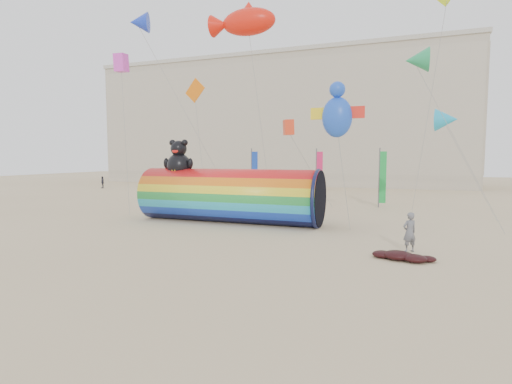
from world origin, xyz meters
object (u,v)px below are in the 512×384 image
(hotel_building, at_px, (279,122))
(fabric_bundle, at_px, (402,256))
(kite_handler, at_px, (409,232))
(windsock_assembly, at_px, (229,194))

(hotel_building, relative_size, fabric_bundle, 23.06)
(kite_handler, xyz_separation_m, fabric_bundle, (-0.29, -1.68, -0.76))
(windsock_assembly, xyz_separation_m, fabric_bundle, (11.11, -6.62, -1.73))
(hotel_building, xyz_separation_m, windsock_assembly, (9.41, -41.34, -8.41))
(hotel_building, height_order, windsock_assembly, hotel_building)
(kite_handler, distance_m, fabric_bundle, 1.87)
(kite_handler, bearing_deg, hotel_building, -101.91)
(windsock_assembly, distance_m, fabric_bundle, 13.05)
(hotel_building, height_order, fabric_bundle, hotel_building)
(hotel_building, xyz_separation_m, kite_handler, (20.81, -46.28, -9.38))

